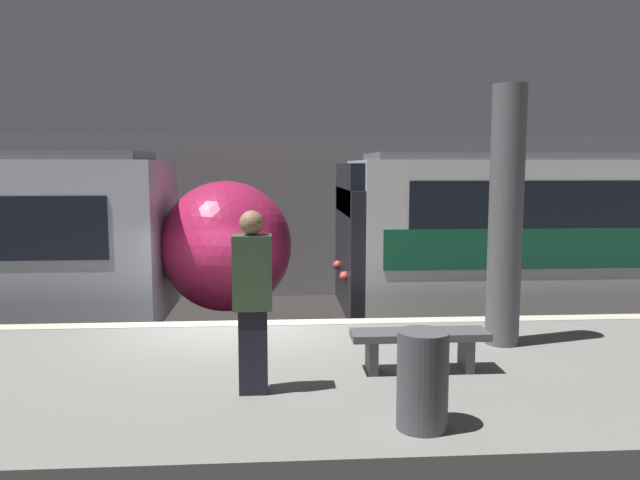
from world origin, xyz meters
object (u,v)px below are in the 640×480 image
trash_bin (423,380)px  platform_bench (419,341)px  support_pillar_near (506,217)px  person_waiting (253,297)px

trash_bin → platform_bench: bearing=77.9°
platform_bench → trash_bin: 1.51m
platform_bench → trash_bin: (-0.32, -1.48, 0.09)m
support_pillar_near → trash_bin: size_ratio=3.80×
support_pillar_near → platform_bench: size_ratio=2.15×
support_pillar_near → platform_bench: 2.06m
person_waiting → platform_bench: 1.97m
support_pillar_near → trash_bin: 3.17m
person_waiting → trash_bin: (1.47, -0.95, -0.54)m
platform_bench → trash_bin: trash_bin is taller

